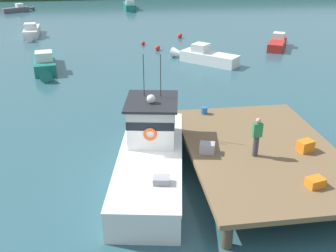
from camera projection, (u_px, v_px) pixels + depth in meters
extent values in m
plane|color=#2D5660|center=(147.00, 182.00, 15.99)|extent=(200.00, 200.00, 0.00)
cylinder|color=#4C3D2D|center=(227.00, 234.00, 12.38)|extent=(0.36, 0.36, 1.00)
cylinder|color=#4C3D2D|center=(183.00, 126.00, 19.73)|extent=(0.36, 0.36, 1.00)
cylinder|color=#4C3D2D|center=(281.00, 120.00, 20.39)|extent=(0.36, 0.36, 1.00)
cube|color=brown|center=(262.00, 151.00, 16.13)|extent=(6.00, 9.00, 0.20)
cube|color=silver|center=(151.00, 167.00, 16.03)|extent=(3.83, 8.31, 1.10)
cone|color=silver|center=(157.00, 118.00, 20.47)|extent=(1.39, 1.96, 1.10)
cube|color=#A31919|center=(151.00, 157.00, 15.84)|extent=(3.83, 8.16, 0.12)
cube|color=silver|center=(150.00, 154.00, 15.77)|extent=(3.87, 8.32, 0.12)
cube|color=silver|center=(152.00, 122.00, 16.50)|extent=(2.25, 2.49, 1.80)
cube|color=black|center=(152.00, 116.00, 16.37)|extent=(2.27, 2.52, 0.36)
cube|color=#232328|center=(152.00, 101.00, 16.10)|extent=(2.54, 2.83, 0.10)
sphere|color=white|center=(151.00, 99.00, 15.73)|extent=(0.36, 0.36, 0.36)
cylinder|color=black|center=(144.00, 76.00, 16.16)|extent=(0.03, 0.03, 1.80)
cylinder|color=black|center=(161.00, 76.00, 16.14)|extent=(0.03, 0.03, 1.80)
cube|color=#939399|center=(161.00, 181.00, 13.71)|extent=(0.67, 0.54, 0.36)
torus|color=orange|center=(133.00, 194.00, 13.25)|extent=(0.65, 0.65, 0.12)
torus|color=#EA5119|center=(150.00, 134.00, 15.47)|extent=(0.55, 0.19, 0.54)
cube|color=orange|center=(315.00, 182.00, 13.53)|extent=(0.68, 0.56, 0.32)
cube|color=orange|center=(305.00, 146.00, 15.80)|extent=(0.71, 0.61, 0.46)
cube|color=#9E9EA3|center=(207.00, 148.00, 15.71)|extent=(0.70, 0.60, 0.41)
cylinder|color=#2866B2|center=(204.00, 110.00, 19.30)|extent=(0.32, 0.32, 0.34)
cylinder|color=#383842|center=(256.00, 146.00, 15.37)|extent=(0.22, 0.22, 0.86)
cube|color=#287F47|center=(257.00, 130.00, 15.06)|extent=(0.36, 0.22, 0.56)
sphere|color=tan|center=(258.00, 121.00, 14.90)|extent=(0.20, 0.20, 0.20)
cube|color=silver|center=(32.00, 32.00, 41.19)|extent=(1.76, 4.54, 0.81)
cone|color=silver|center=(29.00, 37.00, 38.73)|extent=(0.89, 1.17, 0.81)
cube|color=silver|center=(30.00, 26.00, 40.20)|extent=(1.21, 1.20, 0.61)
cube|color=#196B5B|center=(45.00, 63.00, 30.26)|extent=(2.27, 5.04, 0.88)
cone|color=#196B5B|center=(46.00, 74.00, 27.63)|extent=(1.06, 1.34, 0.88)
cube|color=silver|center=(44.00, 56.00, 29.19)|extent=(1.41, 1.39, 0.66)
cube|color=red|center=(277.00, 44.00, 36.14)|extent=(3.13, 4.23, 0.75)
cone|color=red|center=(280.00, 39.00, 38.31)|extent=(1.15, 1.26, 0.75)
cube|color=silver|center=(279.00, 36.00, 36.47)|extent=(1.41, 1.41, 0.56)
cube|color=white|center=(209.00, 58.00, 31.53)|extent=(4.51, 4.33, 0.86)
cone|color=white|center=(179.00, 53.00, 33.06)|extent=(1.46, 1.44, 0.86)
cube|color=silver|center=(201.00, 48.00, 31.64)|extent=(1.69, 1.69, 0.65)
cube|color=#196B5B|center=(130.00, 6.00, 57.75)|extent=(1.67, 4.65, 0.83)
cone|color=#196B5B|center=(132.00, 9.00, 55.20)|extent=(0.89, 1.19, 0.83)
cube|color=silver|center=(130.00, 2.00, 56.72)|extent=(1.22, 1.20, 0.63)
cube|color=#4C4C51|center=(16.00, 10.00, 55.12)|extent=(3.65, 2.82, 0.65)
cone|color=#4C4C51|center=(31.00, 8.00, 56.40)|extent=(1.10, 1.02, 0.65)
cube|color=silver|center=(19.00, 5.00, 55.24)|extent=(1.24, 1.24, 0.49)
sphere|color=red|center=(158.00, 48.00, 35.49)|extent=(0.47, 0.47, 0.47)
sphere|color=red|center=(143.00, 43.00, 37.40)|extent=(0.38, 0.38, 0.38)
sphere|color=red|center=(180.00, 36.00, 40.15)|extent=(0.48, 0.48, 0.48)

